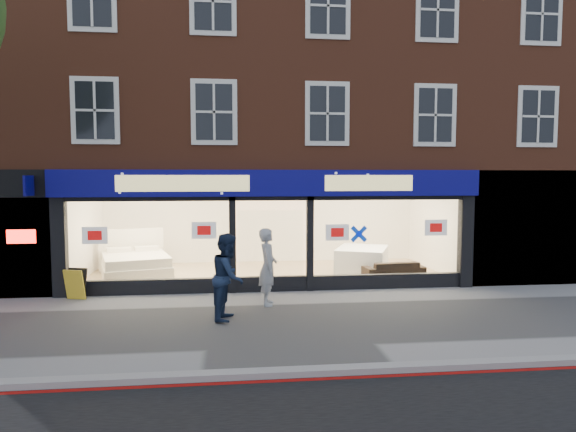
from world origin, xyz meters
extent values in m
plane|color=gray|center=(0.00, 0.00, 0.00)|extent=(120.00, 120.00, 0.00)
cube|color=#8C0A07|center=(0.00, -3.10, 0.01)|extent=(60.00, 0.10, 0.01)
cube|color=gray|center=(0.00, -2.90, 0.06)|extent=(60.00, 0.25, 0.12)
cube|color=tan|center=(0.00, 5.25, 0.05)|extent=(11.00, 4.50, 0.10)
cube|color=brown|center=(0.00, 7.00, 6.65)|extent=(19.00, 8.00, 6.70)
cube|color=#08076C|center=(0.00, 2.88, 2.95)|extent=(11.40, 0.28, 0.70)
cube|color=black|center=(0.00, 3.08, 0.20)|extent=(11.00, 0.18, 0.40)
cube|color=black|center=(-5.50, 3.05, 1.30)|extent=(0.35, 0.30, 2.60)
cube|color=black|center=(5.50, 3.05, 1.30)|extent=(0.35, 0.30, 2.60)
cube|color=white|center=(-3.25, 3.00, 1.45)|extent=(4.20, 0.02, 2.10)
cube|color=white|center=(3.25, 3.00, 1.45)|extent=(4.20, 0.02, 2.10)
cube|color=white|center=(0.00, 3.25, 1.15)|extent=(1.80, 0.02, 2.10)
cube|color=silver|center=(0.00, 7.50, 1.30)|extent=(11.00, 0.20, 2.60)
cube|color=#FFEAC6|center=(0.00, 5.25, 2.60)|extent=(11.00, 4.50, 0.12)
cube|color=#FF140C|center=(-6.40, 2.95, 1.60)|extent=(0.70, 0.04, 0.35)
cube|color=black|center=(7.50, 3.20, 1.65)|extent=(4.00, 0.40, 3.30)
cube|color=white|center=(-3.95, 5.00, 0.30)|extent=(2.45, 2.68, 0.39)
cube|color=white|center=(-3.95, 5.00, 0.63)|extent=(2.35, 2.57, 0.28)
cube|color=white|center=(-4.27, 6.14, 0.77)|extent=(1.96, 0.67, 1.34)
cube|color=white|center=(-4.57, 5.66, 0.84)|extent=(0.79, 0.54, 0.13)
cube|color=white|center=(-3.77, 5.89, 0.84)|extent=(0.79, 0.54, 0.13)
cube|color=olive|center=(-5.00, 6.40, 0.38)|extent=(0.56, 0.56, 0.55)
cube|color=silver|center=(3.10, 5.26, 0.22)|extent=(2.10, 2.31, 0.25)
cube|color=silver|center=(3.10, 5.26, 0.47)|extent=(2.10, 2.31, 0.25)
cube|color=silver|center=(3.10, 5.26, 0.72)|extent=(2.10, 2.31, 0.25)
imported|color=black|center=(3.70, 3.90, 0.36)|extent=(1.84, 0.86, 0.52)
cube|color=gold|center=(-5.03, 2.70, 0.40)|extent=(0.59, 0.46, 0.79)
imported|color=#A6A8AE|center=(-0.21, 1.62, 0.94)|extent=(0.50, 0.72, 1.88)
imported|color=#16233E|center=(-1.16, 0.45, 0.95)|extent=(0.89, 1.05, 1.89)
camera|label=1|loc=(-1.11, -10.69, 3.14)|focal=32.00mm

